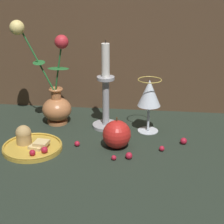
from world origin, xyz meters
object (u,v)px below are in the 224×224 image
Objects in this scene: vase at (54,96)px; candlestick at (106,96)px; plate_with_pastries at (31,144)px; apple_beside_vase at (117,134)px; wine_glass at (149,95)px.

vase is 0.18m from candlestick.
apple_beside_vase reaches higher than plate_with_pastries.
plate_with_pastries is 0.29m from candlestick.
vase reaches higher than candlestick.
wine_glass is at bearing -5.45° from vase.
candlestick is (-0.14, 0.02, -0.01)m from wine_glass.
candlestick is 0.17m from apple_beside_vase.
apple_beside_vase is (0.23, -0.16, -0.06)m from vase.
plate_with_pastries is 1.81× the size of apple_beside_vase.
apple_beside_vase is at bearing -34.93° from vase.
candlestick is (0.18, -0.01, 0.01)m from vase.
wine_glass is at bearing 55.73° from apple_beside_vase.
vase is 1.98× the size of wine_glass.
candlestick is (0.20, 0.19, 0.09)m from plate_with_pastries.
apple_beside_vase is at bearing -124.27° from wine_glass.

